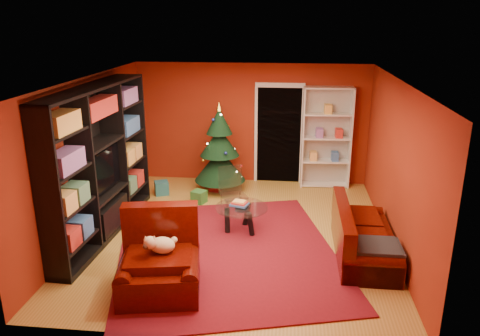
# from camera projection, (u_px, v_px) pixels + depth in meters

# --- Properties ---
(floor) EXTENTS (5.00, 5.50, 0.05)m
(floor) POSITION_uv_depth(u_px,v_px,m) (237.00, 235.00, 7.98)
(floor) COLOR #AC8130
(floor) RESTS_ON ground
(ceiling) EXTENTS (5.00, 5.50, 0.05)m
(ceiling) POSITION_uv_depth(u_px,v_px,m) (237.00, 78.00, 7.15)
(ceiling) COLOR silver
(ceiling) RESTS_ON wall_back
(wall_back) EXTENTS (5.00, 0.05, 2.60)m
(wall_back) POSITION_uv_depth(u_px,v_px,m) (252.00, 123.00, 10.19)
(wall_back) COLOR maroon
(wall_back) RESTS_ON ground
(wall_left) EXTENTS (0.05, 5.50, 2.60)m
(wall_left) POSITION_uv_depth(u_px,v_px,m) (88.00, 156.00, 7.82)
(wall_left) COLOR maroon
(wall_left) RESTS_ON ground
(wall_right) EXTENTS (0.05, 5.50, 2.60)m
(wall_right) POSITION_uv_depth(u_px,v_px,m) (398.00, 166.00, 7.31)
(wall_right) COLOR maroon
(wall_right) RESTS_ON ground
(doorway) EXTENTS (1.06, 0.60, 2.16)m
(doorway) POSITION_uv_depth(u_px,v_px,m) (279.00, 136.00, 10.16)
(doorway) COLOR black
(doorway) RESTS_ON floor
(rug) EXTENTS (4.18, 4.57, 0.02)m
(rug) POSITION_uv_depth(u_px,v_px,m) (227.00, 252.00, 7.33)
(rug) COLOR maroon
(rug) RESTS_ON floor
(media_unit) EXTENTS (0.65, 3.28, 2.50)m
(media_unit) POSITION_uv_depth(u_px,v_px,m) (98.00, 163.00, 7.64)
(media_unit) COLOR black
(media_unit) RESTS_ON floor
(christmas_tree) EXTENTS (1.14, 1.14, 1.90)m
(christmas_tree) POSITION_uv_depth(u_px,v_px,m) (220.00, 149.00, 9.68)
(christmas_tree) COLOR black
(christmas_tree) RESTS_ON floor
(gift_box_teal) EXTENTS (0.36, 0.36, 0.27)m
(gift_box_teal) POSITION_uv_depth(u_px,v_px,m) (162.00, 188.00, 9.70)
(gift_box_teal) COLOR #1F616D
(gift_box_teal) RESTS_ON floor
(gift_box_green) EXTENTS (0.33, 0.33, 0.25)m
(gift_box_green) POSITION_uv_depth(u_px,v_px,m) (199.00, 197.00, 9.25)
(gift_box_green) COLOR #2B752D
(gift_box_green) RESTS_ON floor
(gift_box_red) EXTENTS (0.24, 0.24, 0.21)m
(gift_box_red) POSITION_uv_depth(u_px,v_px,m) (215.00, 186.00, 9.89)
(gift_box_red) COLOR #A91520
(gift_box_red) RESTS_ON floor
(white_bookshelf) EXTENTS (1.04, 0.41, 2.21)m
(white_bookshelf) POSITION_uv_depth(u_px,v_px,m) (326.00, 138.00, 9.90)
(white_bookshelf) COLOR white
(white_bookshelf) RESTS_ON floor
(armchair) EXTENTS (1.32, 1.32, 0.89)m
(armchair) POSITION_uv_depth(u_px,v_px,m) (159.00, 262.00, 6.17)
(armchair) COLOR #360602
(armchair) RESTS_ON rug
(dog) EXTENTS (0.45, 0.37, 0.29)m
(dog) POSITION_uv_depth(u_px,v_px,m) (162.00, 245.00, 6.15)
(dog) COLOR beige
(dog) RESTS_ON armchair
(sofa) EXTENTS (0.85, 1.88, 0.80)m
(sofa) POSITION_uv_depth(u_px,v_px,m) (365.00, 232.00, 7.12)
(sofa) COLOR #360602
(sofa) RESTS_ON rug
(coffee_table) EXTENTS (1.11, 1.11, 0.56)m
(coffee_table) POSITION_uv_depth(u_px,v_px,m) (242.00, 219.00, 7.98)
(coffee_table) COLOR gray
(coffee_table) RESTS_ON rug
(acrylic_chair) EXTENTS (0.60, 0.62, 0.85)m
(acrylic_chair) POSITION_uv_depth(u_px,v_px,m) (234.00, 196.00, 8.48)
(acrylic_chair) COLOR #66605B
(acrylic_chair) RESTS_ON rug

